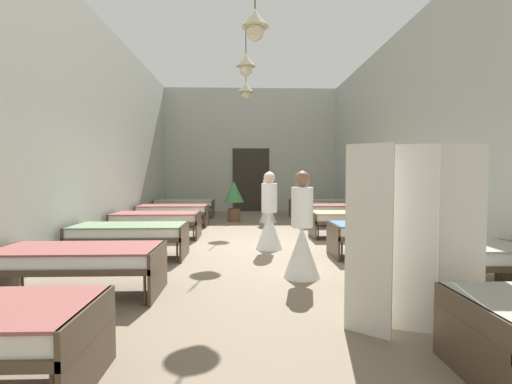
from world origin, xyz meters
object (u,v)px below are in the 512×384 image
at_px(potted_plant, 234,196).
at_px(bed_right_row_4, 333,210).
at_px(bed_left_row_4, 173,210).
at_px(bed_right_row_5, 319,204).
at_px(nurse_far_aisle, 268,205).
at_px(bed_left_row_1, 78,259).
at_px(nurse_near_aisle, 302,239).
at_px(bed_left_row_2, 129,232).
at_px(nurse_mid_aisle, 269,221).
at_px(bed_right_row_3, 353,218).
at_px(bed_right_row_1, 447,256).
at_px(privacy_screen, 414,239).
at_px(bed_left_row_5, 185,204).
at_px(bed_left_row_3, 156,219).
at_px(bed_right_row_2, 386,231).

bearing_deg(potted_plant, bed_right_row_4, -17.99).
height_order(bed_left_row_4, bed_right_row_4, same).
distance_m(bed_right_row_5, nurse_far_aisle, 2.18).
relative_size(bed_left_row_1, nurse_near_aisle, 1.28).
bearing_deg(bed_left_row_1, bed_left_row_2, 90.00).
relative_size(nurse_mid_aisle, potted_plant, 1.22).
relative_size(bed_left_row_2, nurse_far_aisle, 1.28).
height_order(bed_right_row_3, potted_plant, potted_plant).
xyz_separation_m(bed_left_row_1, bed_left_row_4, (0.00, 5.70, 0.00)).
height_order(bed_right_row_1, bed_right_row_3, same).
height_order(bed_left_row_1, privacy_screen, privacy_screen).
xyz_separation_m(nurse_mid_aisle, privacy_screen, (1.04, -3.70, 0.32)).
bearing_deg(bed_right_row_5, privacy_screen, -96.22).
height_order(bed_right_row_1, privacy_screen, privacy_screen).
height_order(bed_left_row_2, privacy_screen, privacy_screen).
distance_m(bed_right_row_1, nurse_near_aisle, 1.80).
bearing_deg(bed_left_row_5, potted_plant, -31.32).
bearing_deg(nurse_far_aisle, bed_right_row_1, -43.66).
bearing_deg(bed_left_row_4, potted_plant, 28.83).
xyz_separation_m(bed_right_row_4, bed_left_row_5, (-4.42, 1.90, 0.00)).
bearing_deg(bed_left_row_3, nurse_near_aisle, -48.76).
relative_size(bed_right_row_1, bed_left_row_4, 1.00).
distance_m(bed_right_row_4, nurse_mid_aisle, 3.70).
xyz_separation_m(bed_left_row_1, bed_left_row_2, (0.00, 1.90, 0.00)).
distance_m(bed_left_row_4, bed_right_row_4, 4.42).
xyz_separation_m(bed_right_row_4, nurse_mid_aisle, (-1.99, -3.12, 0.09)).
bearing_deg(privacy_screen, nurse_near_aisle, 132.40).
distance_m(potted_plant, privacy_screen, 7.94).
height_order(bed_left_row_3, potted_plant, potted_plant).
height_order(nurse_mid_aisle, potted_plant, nurse_mid_aisle).
xyz_separation_m(bed_left_row_2, nurse_far_aisle, (2.65, 4.44, 0.09)).
distance_m(bed_right_row_2, bed_left_row_4, 5.83).
distance_m(bed_right_row_1, bed_right_row_4, 5.70).
height_order(bed_right_row_5, potted_plant, potted_plant).
bearing_deg(privacy_screen, potted_plant, 123.81).
height_order(bed_left_row_1, bed_right_row_1, same).
distance_m(bed_left_row_5, bed_right_row_5, 4.42).
bearing_deg(bed_left_row_1, bed_left_row_4, 90.00).
bearing_deg(potted_plant, nurse_mid_aisle, -78.91).
relative_size(bed_right_row_2, nurse_mid_aisle, 1.28).
xyz_separation_m(nurse_near_aisle, nurse_far_aisle, (-0.10, 5.67, 0.00)).
xyz_separation_m(bed_right_row_3, bed_left_row_4, (-4.42, 1.90, 0.00)).
bearing_deg(nurse_mid_aisle, bed_right_row_3, 103.67).
bearing_deg(privacy_screen, bed_right_row_4, 102.57).
bearing_deg(nurse_far_aisle, bed_left_row_3, -105.50).
height_order(bed_right_row_3, bed_left_row_5, same).
xyz_separation_m(bed_left_row_1, bed_right_row_2, (4.42, 1.90, 0.00)).
bearing_deg(bed_right_row_3, nurse_near_aisle, -118.02).
xyz_separation_m(bed_right_row_2, bed_right_row_4, (0.00, 3.80, 0.00)).
height_order(bed_left_row_3, bed_left_row_4, same).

